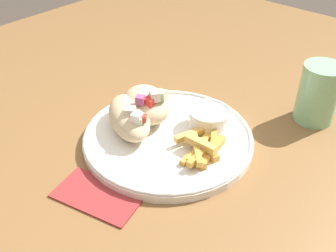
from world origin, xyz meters
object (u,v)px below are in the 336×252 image
(fries_pile, at_px, (202,147))
(sauce_ramekin, at_px, (209,117))
(pita_sandwich_far, at_px, (146,104))
(water_glass, at_px, (318,96))
(pita_sandwich_near, at_px, (129,117))
(plate, at_px, (168,137))

(fries_pile, distance_m, sauce_ramekin, 0.07)
(pita_sandwich_far, distance_m, fries_pile, 0.14)
(fries_pile, height_order, sauce_ramekin, sauce_ramekin)
(fries_pile, xyz_separation_m, water_glass, (0.09, 0.23, 0.03))
(pita_sandwich_far, bearing_deg, sauce_ramekin, 54.33)
(pita_sandwich_near, distance_m, water_glass, 0.34)
(water_glass, bearing_deg, fries_pile, -111.07)
(fries_pile, height_order, water_glass, water_glass)
(plate, bearing_deg, pita_sandwich_near, -154.86)
(pita_sandwich_near, bearing_deg, sauce_ramekin, 75.37)
(plate, xyz_separation_m, sauce_ramekin, (0.04, 0.07, 0.02))
(pita_sandwich_far, relative_size, fries_pile, 1.17)
(sauce_ramekin, bearing_deg, pita_sandwich_near, -135.53)
(plate, bearing_deg, pita_sandwich_far, 166.03)
(sauce_ramekin, bearing_deg, water_glass, 53.74)
(pita_sandwich_far, relative_size, sauce_ramekin, 1.81)
(plate, distance_m, pita_sandwich_near, 0.08)
(plate, height_order, fries_pile, fries_pile)
(pita_sandwich_near, height_order, fries_pile, pita_sandwich_near)
(water_glass, bearing_deg, sauce_ramekin, -126.26)
(fries_pile, bearing_deg, sauce_ramekin, 117.99)
(sauce_ramekin, bearing_deg, plate, -118.00)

